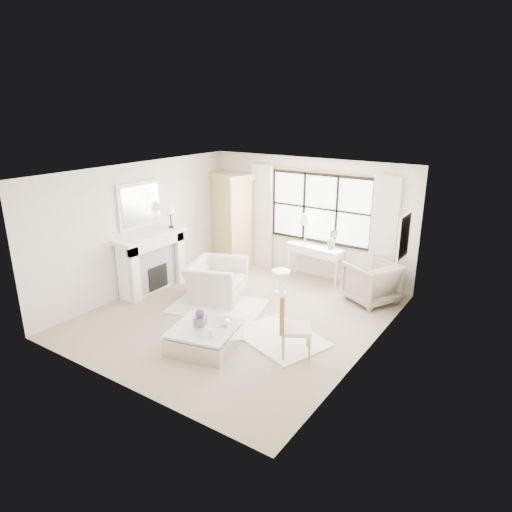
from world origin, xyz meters
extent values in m
plane|color=tan|center=(0.00, 0.00, 0.00)|extent=(5.50, 5.50, 0.00)
plane|color=white|center=(0.00, 0.00, 2.70)|extent=(5.50, 5.50, 0.00)
plane|color=white|center=(0.00, 2.75, 1.35)|extent=(5.00, 0.00, 5.00)
plane|color=beige|center=(0.00, -2.75, 1.35)|extent=(5.00, 0.00, 5.00)
plane|color=beige|center=(-2.50, 0.00, 1.35)|extent=(0.00, 5.50, 5.50)
plane|color=white|center=(2.50, 0.00, 1.35)|extent=(0.00, 5.50, 5.50)
cube|color=white|center=(0.30, 2.73, 1.60)|extent=(2.40, 0.02, 1.50)
cylinder|color=#B89440|center=(0.30, 2.67, 2.47)|extent=(3.30, 0.04, 0.04)
cube|color=silver|center=(-1.20, 2.65, 1.24)|extent=(0.55, 0.10, 2.47)
cube|color=beige|center=(1.80, 2.65, 1.24)|extent=(0.55, 0.10, 2.47)
cube|color=white|center=(-2.29, 0.00, 0.59)|extent=(0.34, 1.50, 1.18)
cube|color=#ADACB4|center=(-2.12, 0.00, 0.53)|extent=(0.03, 1.22, 0.97)
cube|color=black|center=(-2.11, 0.00, 0.32)|extent=(0.06, 0.52, 0.50)
cube|color=white|center=(-2.25, 0.00, 1.22)|extent=(0.58, 1.66, 0.08)
cube|color=silver|center=(-2.47, 0.00, 1.84)|extent=(0.05, 1.15, 0.95)
cube|color=#B6BAC2|center=(-2.44, 0.00, 1.84)|extent=(0.02, 1.00, 0.80)
cube|color=white|center=(2.47, 1.70, 1.55)|extent=(0.04, 0.62, 0.82)
cube|color=beige|center=(2.45, 1.70, 1.55)|extent=(0.01, 0.52, 0.72)
cylinder|color=black|center=(-2.21, 0.60, 1.27)|extent=(0.12, 0.12, 0.03)
cylinder|color=black|center=(-2.21, 0.60, 1.44)|extent=(0.03, 0.03, 0.30)
cone|color=#FEF0D0|center=(-2.21, 0.60, 1.68)|extent=(0.22, 0.22, 0.18)
cube|color=#D8B671|center=(-1.97, 2.43, 1.05)|extent=(1.15, 0.92, 2.10)
cube|color=#D8B671|center=(-1.97, 2.43, 2.17)|extent=(1.30, 1.05, 0.14)
cube|color=white|center=(0.35, 2.48, 0.68)|extent=(1.29, 0.59, 0.14)
cube|color=white|center=(0.35, 2.48, 0.77)|extent=(1.35, 0.64, 0.06)
cylinder|color=#B1893D|center=(0.08, 2.46, 0.82)|extent=(0.14, 0.14, 0.03)
cylinder|color=#B1893D|center=(0.08, 2.46, 1.06)|extent=(0.02, 0.02, 0.46)
cone|color=#F1E1C5|center=(0.08, 2.46, 1.38)|extent=(0.28, 0.28, 0.22)
imported|color=#5A764F|center=(0.74, 2.48, 1.03)|extent=(0.27, 0.23, 0.45)
cylinder|color=white|center=(0.11, 1.38, 0.01)|extent=(0.26, 0.26, 0.03)
cylinder|color=white|center=(0.11, 1.38, 0.25)|extent=(0.06, 0.06, 0.44)
cylinder|color=white|center=(0.11, 1.38, 0.49)|extent=(0.40, 0.40, 0.03)
cube|color=silver|center=(-0.55, 0.07, 0.02)|extent=(2.02, 1.64, 0.03)
cube|color=white|center=(1.13, -0.32, 0.01)|extent=(1.77, 1.53, 0.03)
imported|color=beige|center=(-0.85, 0.42, 0.39)|extent=(1.36, 1.46, 0.77)
imported|color=gray|center=(1.84, 2.03, 0.42)|extent=(1.22, 1.21, 0.83)
cube|color=white|center=(1.60, -0.64, 0.46)|extent=(0.64, 0.65, 0.07)
cube|color=#AE8349|center=(1.40, -0.76, 0.78)|extent=(0.30, 0.43, 0.60)
cube|color=silver|center=(0.26, -1.29, 0.16)|extent=(1.20, 1.20, 0.32)
cube|color=silver|center=(0.26, -1.29, 0.36)|extent=(1.20, 1.20, 0.04)
cube|color=slate|center=(0.16, -1.26, 0.45)|extent=(0.23, 0.23, 0.13)
sphere|color=#502C6E|center=(0.16, -1.26, 0.59)|extent=(0.15, 0.15, 0.15)
cylinder|color=white|center=(0.54, -1.47, 0.44)|extent=(0.08, 0.08, 0.12)
imported|color=silver|center=(0.51, -1.04, 0.46)|extent=(0.15, 0.15, 0.15)
camera|label=1|loc=(4.66, -6.32, 3.82)|focal=32.00mm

